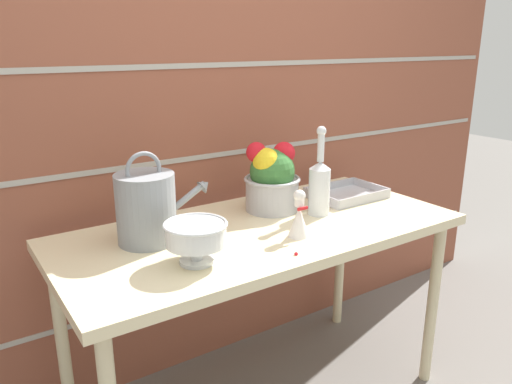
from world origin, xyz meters
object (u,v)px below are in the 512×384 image
glass_decanter (319,185)px  wire_tray (346,195)px  watering_can (147,207)px  figurine_vase (299,218)px  crystal_pedestal_bowl (196,235)px  flower_planter (272,179)px

glass_decanter → wire_tray: bearing=22.2°
watering_can → glass_decanter: (0.64, -0.10, -0.00)m
glass_decanter → figurine_vase: glass_decanter is taller
crystal_pedestal_bowl → figurine_vase: figurine_vase is taller
watering_can → figurine_vase: (0.44, -0.24, -0.05)m
watering_can → flower_planter: 0.52m
watering_can → crystal_pedestal_bowl: bearing=-77.1°
crystal_pedestal_bowl → watering_can: bearing=102.9°
watering_can → wire_tray: 0.88m
wire_tray → glass_decanter: bearing=-157.8°
glass_decanter → figurine_vase: (-0.20, -0.13, -0.05)m
glass_decanter → wire_tray: (0.24, 0.10, -0.11)m
flower_planter → wire_tray: 0.38m
flower_planter → figurine_vase: 0.29m
flower_planter → figurine_vase: bearing=-107.0°
glass_decanter → crystal_pedestal_bowl: bearing=-167.4°
figurine_vase → wire_tray: 0.50m
watering_can → flower_planter: size_ratio=1.25×
figurine_vase → flower_planter: bearing=73.0°
flower_planter → wire_tray: size_ratio=0.91×
glass_decanter → flower_planter: bearing=130.3°
flower_planter → watering_can: bearing=-176.1°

